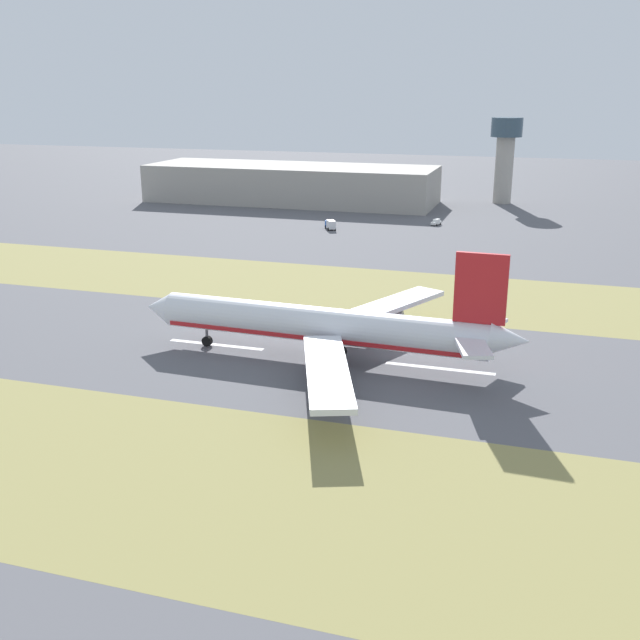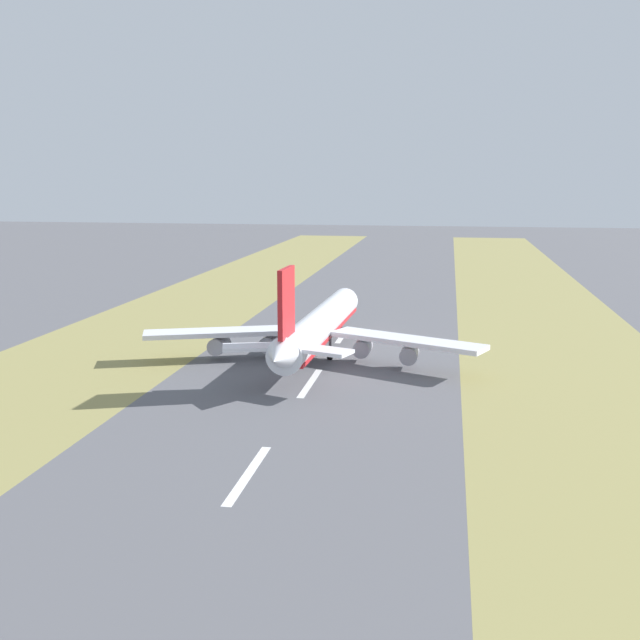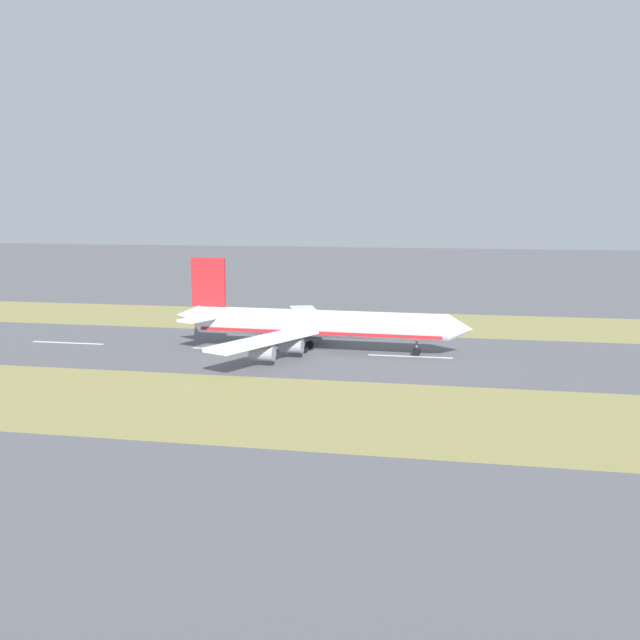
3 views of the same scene
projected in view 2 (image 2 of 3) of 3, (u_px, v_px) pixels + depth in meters
name	position (u px, v px, depth m)	size (l,w,h in m)	color
ground_plane	(328.00, 356.00, 144.77)	(800.00, 800.00, 0.00)	#56565B
grass_median_west	(110.00, 348.00, 152.24)	(40.00, 600.00, 0.01)	olive
grass_median_east	(570.00, 366.00, 137.29)	(40.00, 600.00, 0.01)	olive
centreline_dash_near	(248.00, 474.00, 87.44)	(1.20, 18.00, 0.01)	silver
centreline_dash_mid	(310.00, 383.00, 126.16)	(1.20, 18.00, 0.01)	silver
centreline_dash_far	(343.00, 335.00, 164.88)	(1.20, 18.00, 0.01)	silver
airplane_main_jet	(318.00, 327.00, 142.85)	(64.09, 67.15, 20.20)	silver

